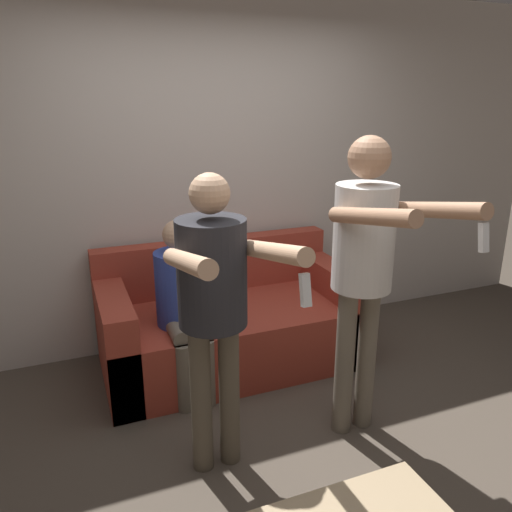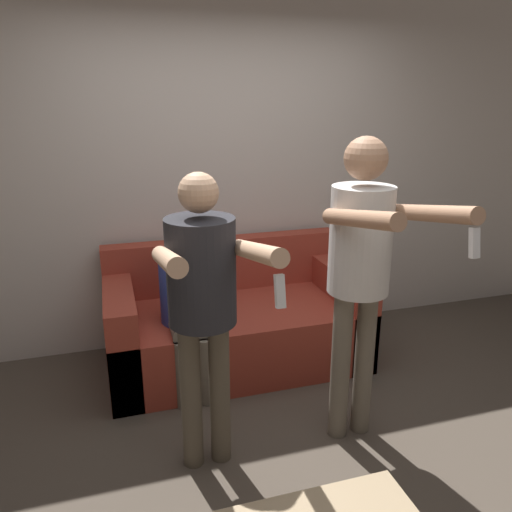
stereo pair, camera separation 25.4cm
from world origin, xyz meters
The scene contains 6 objects.
ground_plane centered at (0.00, 0.00, 0.00)m, with size 14.00×14.00×0.00m, color #4C4238.
wall_back centered at (0.00, 1.69, 1.35)m, with size 6.40×0.06×2.70m.
couch centered at (-0.02, 1.19, 0.30)m, with size 1.85×0.93×0.87m.
person_standing_left centered at (-0.45, 0.13, 1.01)m, with size 0.46×0.80×1.59m.
person_standing_right centered at (0.41, 0.14, 1.10)m, with size 0.45×0.81×1.73m.
person_seated centered at (-0.42, 0.96, 0.65)m, with size 0.33×0.54×1.17m.
Camera 2 is at (-0.86, -2.11, 1.92)m, focal length 35.00 mm.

